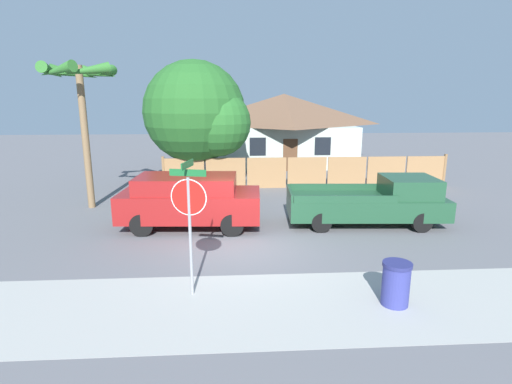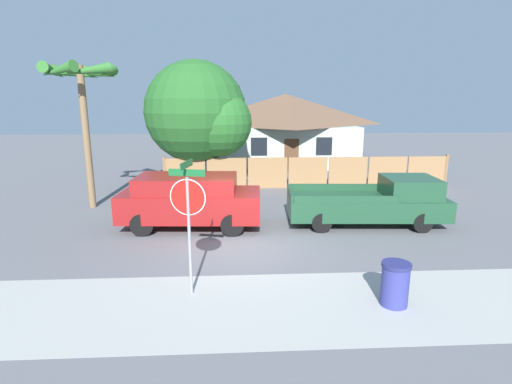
{
  "view_description": "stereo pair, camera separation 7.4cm",
  "coord_description": "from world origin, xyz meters",
  "views": [
    {
      "loc": [
        -0.28,
        -11.49,
        4.44
      ],
      "look_at": [
        0.45,
        0.53,
        1.6
      ],
      "focal_mm": 28.0,
      "sensor_mm": 36.0,
      "label": 1
    },
    {
      "loc": [
        -0.21,
        -11.5,
        4.44
      ],
      "look_at": [
        0.45,
        0.53,
        1.6
      ],
      "focal_mm": 28.0,
      "sensor_mm": 36.0,
      "label": 2
    }
  ],
  "objects": [
    {
      "name": "palm_tree",
      "position": [
        -6.14,
        4.96,
        4.97
      ],
      "size": [
        2.84,
        3.05,
        5.77
      ],
      "color": "brown",
      "rests_on": "ground"
    },
    {
      "name": "orange_pickup",
      "position": [
        4.76,
        2.0,
        0.83
      ],
      "size": [
        5.61,
        2.3,
        1.73
      ],
      "rotation": [
        0.0,
        0.0,
        -0.06
      ],
      "color": "#1E472D",
      "rests_on": "ground"
    },
    {
      "name": "stop_sign",
      "position": [
        -1.24,
        -2.92,
        2.1
      ],
      "size": [
        0.81,
        0.73,
        3.12
      ],
      "rotation": [
        0.0,
        0.0,
        -0.23
      ],
      "color": "gray",
      "rests_on": "ground"
    },
    {
      "name": "sidewalk_strip",
      "position": [
        0.0,
        -3.6,
        0.0
      ],
      "size": [
        36.0,
        3.2,
        0.01
      ],
      "color": "#A3A39E",
      "rests_on": "ground"
    },
    {
      "name": "trash_bin",
      "position": [
        3.26,
        -3.68,
        0.5
      ],
      "size": [
        0.63,
        0.63,
        0.98
      ],
      "color": "navy",
      "rests_on": "ground"
    },
    {
      "name": "red_suv",
      "position": [
        -1.76,
        2.02,
        1.01
      ],
      "size": [
        4.91,
        2.29,
        1.85
      ],
      "rotation": [
        0.0,
        0.0,
        -0.06
      ],
      "color": "maroon",
      "rests_on": "ground"
    },
    {
      "name": "ground_plane",
      "position": [
        0.0,
        0.0,
        0.0
      ],
      "size": [
        80.0,
        80.0,
        0.0
      ],
      "primitive_type": "plane",
      "color": "slate"
    },
    {
      "name": "house",
      "position": [
        3.34,
        16.36,
        2.46
      ],
      "size": [
        9.69,
        7.41,
        4.73
      ],
      "color": "#B2C1B7",
      "rests_on": "ground"
    },
    {
      "name": "wooden_fence",
      "position": [
        3.51,
        8.19,
        0.78
      ],
      "size": [
        14.47,
        0.12,
        1.65
      ],
      "color": "#997047",
      "rests_on": "ground"
    },
    {
      "name": "oak_tree",
      "position": [
        -1.88,
        9.01,
        3.65
      ],
      "size": [
        5.37,
        5.11,
        6.32
      ],
      "color": "brown",
      "rests_on": "ground"
    }
  ]
}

